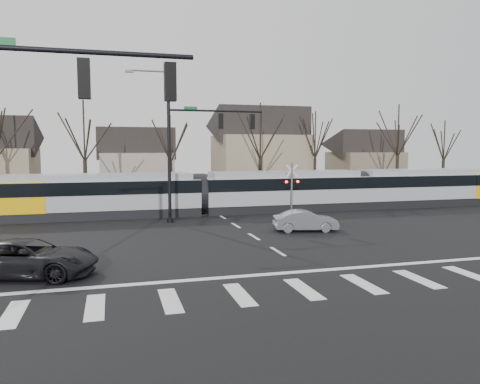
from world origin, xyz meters
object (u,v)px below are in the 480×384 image
object	(u,v)px
tram	(282,189)
rail_crossing_signal	(292,191)
sedan	(305,221)
suv	(27,258)

from	to	relation	value
tram	rail_crossing_signal	distance (m)	3.25
tram	sedan	distance (m)	9.39
suv	rail_crossing_signal	xyz separation A→B (m)	(16.06, 12.39, 1.14)
tram	suv	distance (m)	22.76
tram	sedan	world-z (taller)	tram
tram	rail_crossing_signal	bearing A→B (deg)	-98.54
suv	sedan	bearing A→B (deg)	-50.96
sedan	tram	bearing A→B (deg)	-0.53
suv	rail_crossing_signal	bearing A→B (deg)	-37.19
sedan	rail_crossing_signal	bearing A→B (deg)	-2.33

